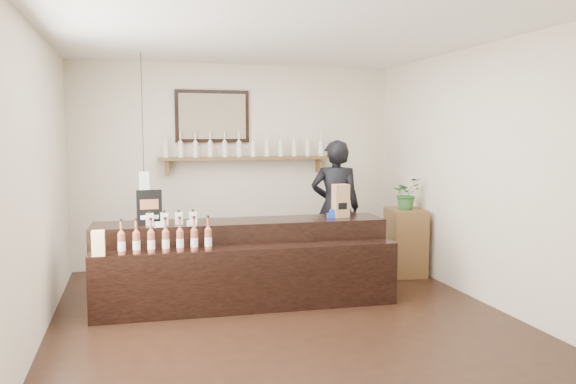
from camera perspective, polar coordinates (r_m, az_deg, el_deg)
The scene contains 10 objects.
ground at distance 5.82m, azimuth -0.55°, elevation -12.53°, with size 5.00×5.00×0.00m, color black.
room_shell at distance 5.52m, azimuth -0.57°, elevation 4.48°, with size 5.00×5.00×5.00m.
back_wall_decor at distance 7.81m, azimuth -6.10°, elevation 5.28°, with size 2.66×0.96×1.69m.
counter at distance 6.19m, azimuth -4.60°, elevation -7.39°, with size 3.21×0.98×1.04m.
promo_sign at distance 6.08m, azimuth -13.91°, elevation -1.51°, with size 0.26×0.04×0.37m.
paper_bag at distance 6.45m, azimuth 5.37°, elevation -0.89°, with size 0.18×0.14×0.38m.
tape_dispenser at distance 6.40m, azimuth 4.50°, elevation -2.29°, with size 0.12×0.06×0.10m.
side_cabinet at distance 7.55m, azimuth 11.82°, elevation -4.95°, with size 0.52×0.65×0.86m.
potted_plant at distance 7.46m, azimuth 11.93°, elevation -0.15°, with size 0.37×0.32×0.41m, color #286227.
shopkeeper at distance 7.39m, azimuth 4.83°, elevation -0.66°, with size 0.73×0.48×1.99m, color black.
Camera 1 is at (-1.41, -5.33, 1.85)m, focal length 35.00 mm.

